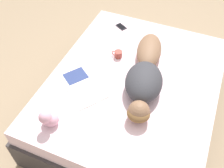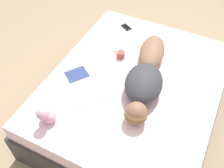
% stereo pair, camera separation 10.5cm
% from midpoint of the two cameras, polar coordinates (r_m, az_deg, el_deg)
% --- Properties ---
extents(ground_plane, '(12.00, 12.00, 0.00)m').
position_cam_midpoint_polar(ground_plane, '(3.07, 3.17, -6.42)').
color(ground_plane, '#9E8466').
extents(bed, '(1.68, 2.07, 0.58)m').
position_cam_midpoint_polar(bed, '(2.84, 3.41, -3.10)').
color(bed, '#383333').
rests_on(bed, ground_plane).
extents(person, '(0.49, 1.23, 0.24)m').
position_cam_midpoint_polar(person, '(2.53, 6.02, 1.96)').
color(person, brown).
rests_on(person, bed).
extents(open_magazine, '(0.62, 0.57, 0.01)m').
position_cam_midpoint_polar(open_magazine, '(2.59, -7.82, -0.12)').
color(open_magazine, silver).
rests_on(open_magazine, bed).
extents(coffee_mug, '(0.12, 0.08, 0.08)m').
position_cam_midpoint_polar(coffee_mug, '(2.83, 0.26, 6.51)').
color(coffee_mug, '#993D33').
rests_on(coffee_mug, bed).
extents(cell_phone, '(0.15, 0.13, 0.01)m').
position_cam_midpoint_polar(cell_phone, '(3.27, 1.07, 12.36)').
color(cell_phone, black).
rests_on(cell_phone, bed).
extents(plush_toy, '(0.15, 0.17, 0.21)m').
position_cam_midpoint_polar(plush_toy, '(2.29, -14.89, -7.29)').
color(plush_toy, '#DB9EB2').
rests_on(plush_toy, bed).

